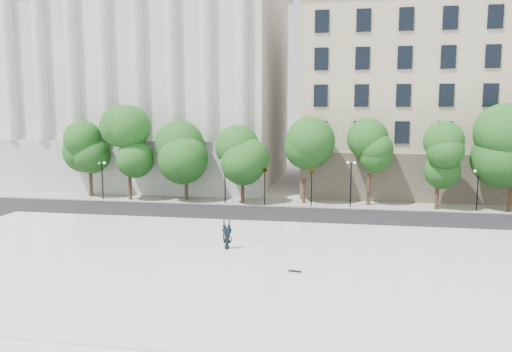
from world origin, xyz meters
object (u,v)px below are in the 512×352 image
(person_lying, at_px, (227,245))
(skateboard, at_px, (295,271))
(traffic_light_west, at_px, (265,168))
(traffic_light_east, at_px, (312,169))

(person_lying, relative_size, skateboard, 2.71)
(traffic_light_west, relative_size, person_lying, 2.20)
(person_lying, distance_m, skateboard, 6.05)
(traffic_light_west, xyz_separation_m, skateboard, (4.75, -20.45, -3.25))
(person_lying, bearing_deg, traffic_light_east, 76.79)
(traffic_light_east, bearing_deg, person_lying, -105.09)
(traffic_light_west, distance_m, traffic_light_east, 4.52)
(traffic_light_east, height_order, skateboard, traffic_light_east)
(traffic_light_east, xyz_separation_m, skateboard, (0.22, -20.45, -3.23))
(person_lying, height_order, skateboard, person_lying)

